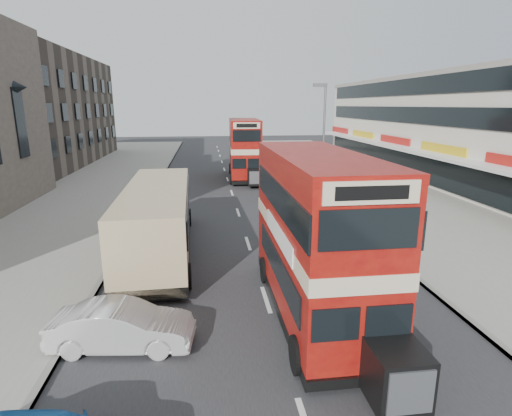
{
  "coord_description": "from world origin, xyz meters",
  "views": [
    {
      "loc": [
        -1.97,
        -10.88,
        6.65
      ],
      "look_at": [
        0.06,
        5.31,
        2.49
      ],
      "focal_mm": 28.44,
      "sensor_mm": 36.0,
      "label": 1
    }
  ],
  "objects_px": {
    "street_lamp": "(323,132)",
    "bus_main": "(316,236)",
    "car_left_front": "(122,326)",
    "car_right_c": "(277,162)",
    "cyclist": "(284,186)",
    "pedestrian_far": "(298,160)",
    "coach": "(158,217)",
    "pedestrian_near": "(373,193)",
    "car_right_a": "(297,189)",
    "bus_second": "(245,149)",
    "car_right_b": "(289,179)"
  },
  "relations": [
    {
      "from": "street_lamp",
      "to": "bus_main",
      "type": "height_order",
      "value": "street_lamp"
    },
    {
      "from": "car_left_front",
      "to": "car_right_c",
      "type": "height_order",
      "value": "car_right_c"
    },
    {
      "from": "car_left_front",
      "to": "cyclist",
      "type": "relative_size",
      "value": 1.73
    },
    {
      "from": "pedestrian_far",
      "to": "cyclist",
      "type": "distance_m",
      "value": 13.62
    },
    {
      "from": "car_left_front",
      "to": "pedestrian_far",
      "type": "relative_size",
      "value": 2.37
    },
    {
      "from": "coach",
      "to": "pedestrian_near",
      "type": "height_order",
      "value": "coach"
    },
    {
      "from": "pedestrian_near",
      "to": "cyclist",
      "type": "height_order",
      "value": "cyclist"
    },
    {
      "from": "car_right_c",
      "to": "pedestrian_near",
      "type": "height_order",
      "value": "pedestrian_near"
    },
    {
      "from": "car_right_c",
      "to": "cyclist",
      "type": "xyz_separation_m",
      "value": [
        -1.8,
        -13.24,
        0.1
      ]
    },
    {
      "from": "coach",
      "to": "car_right_c",
      "type": "relative_size",
      "value": 2.59
    },
    {
      "from": "car_right_c",
      "to": "cyclist",
      "type": "bearing_deg",
      "value": -13.93
    },
    {
      "from": "pedestrian_near",
      "to": "pedestrian_far",
      "type": "bearing_deg",
      "value": -96.96
    },
    {
      "from": "car_left_front",
      "to": "car_right_a",
      "type": "height_order",
      "value": "car_right_a"
    },
    {
      "from": "street_lamp",
      "to": "car_right_a",
      "type": "relative_size",
      "value": 1.66
    },
    {
      "from": "pedestrian_near",
      "to": "pedestrian_far",
      "type": "xyz_separation_m",
      "value": [
        -0.89,
        17.64,
        -0.17
      ]
    },
    {
      "from": "bus_second",
      "to": "cyclist",
      "type": "xyz_separation_m",
      "value": [
        2.12,
        -8.13,
        -1.93
      ]
    },
    {
      "from": "car_right_c",
      "to": "bus_second",
      "type": "bearing_deg",
      "value": -43.64
    },
    {
      "from": "coach",
      "to": "pedestrian_far",
      "type": "bearing_deg",
      "value": 61.58
    },
    {
      "from": "bus_second",
      "to": "car_right_b",
      "type": "distance_m",
      "value": 6.04
    },
    {
      "from": "street_lamp",
      "to": "cyclist",
      "type": "xyz_separation_m",
      "value": [
        -2.77,
        0.17,
        -3.96
      ]
    },
    {
      "from": "street_lamp",
      "to": "pedestrian_far",
      "type": "xyz_separation_m",
      "value": [
        1.27,
        13.18,
        -3.81
      ]
    },
    {
      "from": "car_right_a",
      "to": "pedestrian_near",
      "type": "xyz_separation_m",
      "value": [
        4.12,
        -3.76,
        0.44
      ]
    },
    {
      "from": "coach",
      "to": "pedestrian_far",
      "type": "distance_m",
      "value": 26.7
    },
    {
      "from": "bus_second",
      "to": "coach",
      "type": "height_order",
      "value": "bus_second"
    },
    {
      "from": "pedestrian_far",
      "to": "bus_main",
      "type": "bearing_deg",
      "value": -103.95
    },
    {
      "from": "bus_second",
      "to": "coach",
      "type": "bearing_deg",
      "value": 75.55
    },
    {
      "from": "bus_second",
      "to": "pedestrian_near",
      "type": "bearing_deg",
      "value": 121.56
    },
    {
      "from": "street_lamp",
      "to": "car_right_b",
      "type": "xyz_separation_m",
      "value": [
        -1.66,
        3.63,
        -4.12
      ]
    },
    {
      "from": "cyclist",
      "to": "car_right_b",
      "type": "bearing_deg",
      "value": 77.92
    },
    {
      "from": "car_left_front",
      "to": "coach",
      "type": "bearing_deg",
      "value": 4.72
    },
    {
      "from": "bus_second",
      "to": "car_left_front",
      "type": "bearing_deg",
      "value": 79.86
    },
    {
      "from": "pedestrian_near",
      "to": "bus_second",
      "type": "bearing_deg",
      "value": -70.94
    },
    {
      "from": "coach",
      "to": "car_right_b",
      "type": "xyz_separation_m",
      "value": [
        9.06,
        14.3,
        -1.03
      ]
    },
    {
      "from": "bus_second",
      "to": "car_right_a",
      "type": "xyz_separation_m",
      "value": [
        2.93,
        -9.0,
        -2.04
      ]
    },
    {
      "from": "bus_second",
      "to": "pedestrian_far",
      "type": "height_order",
      "value": "bus_second"
    },
    {
      "from": "car_right_a",
      "to": "cyclist",
      "type": "relative_size",
      "value": 2.16
    },
    {
      "from": "street_lamp",
      "to": "car_right_c",
      "type": "xyz_separation_m",
      "value": [
        -0.97,
        13.41,
        -4.07
      ]
    },
    {
      "from": "coach",
      "to": "car_right_a",
      "type": "xyz_separation_m",
      "value": [
        8.76,
        9.96,
        -0.98
      ]
    },
    {
      "from": "bus_main",
      "to": "pedestrian_near",
      "type": "xyz_separation_m",
      "value": [
        7.27,
        12.66,
        -1.52
      ]
    },
    {
      "from": "coach",
      "to": "car_left_front",
      "type": "bearing_deg",
      "value": -93.36
    },
    {
      "from": "bus_second",
      "to": "pedestrian_far",
      "type": "xyz_separation_m",
      "value": [
        6.16,
        4.88,
        -1.77
      ]
    },
    {
      "from": "bus_second",
      "to": "cyclist",
      "type": "distance_m",
      "value": 8.62
    },
    {
      "from": "bus_second",
      "to": "pedestrian_near",
      "type": "relative_size",
      "value": 4.78
    },
    {
      "from": "pedestrian_near",
      "to": "cyclist",
      "type": "xyz_separation_m",
      "value": [
        -4.93,
        4.63,
        -0.33
      ]
    },
    {
      "from": "bus_main",
      "to": "car_left_front",
      "type": "bearing_deg",
      "value": 11.64
    },
    {
      "from": "car_right_b",
      "to": "car_left_front",
      "type": "bearing_deg",
      "value": -30.77
    },
    {
      "from": "cyclist",
      "to": "bus_second",
      "type": "bearing_deg",
      "value": 110.29
    },
    {
      "from": "street_lamp",
      "to": "car_right_c",
      "type": "bearing_deg",
      "value": 94.14
    },
    {
      "from": "coach",
      "to": "pedestrian_near",
      "type": "relative_size",
      "value": 5.44
    },
    {
      "from": "bus_second",
      "to": "car_left_front",
      "type": "xyz_separation_m",
      "value": [
        -6.05,
        -26.65,
        -2.1
      ]
    }
  ]
}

